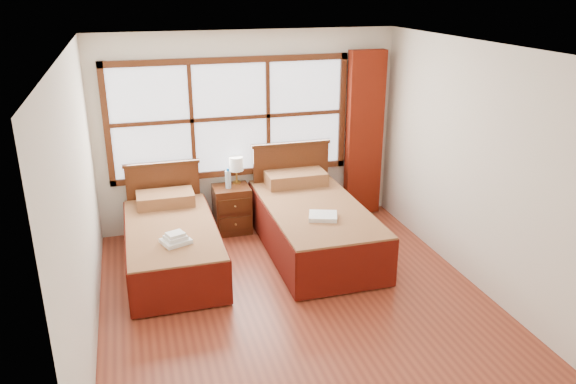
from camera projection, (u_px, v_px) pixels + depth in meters
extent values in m
plane|color=brown|center=(298.00, 303.00, 5.87)|extent=(4.50, 4.50, 0.00)
plane|color=white|center=(300.00, 49.00, 4.96)|extent=(4.50, 4.50, 0.00)
plane|color=silver|center=(249.00, 131.00, 7.44)|extent=(4.00, 0.00, 4.00)
plane|color=silver|center=(80.00, 208.00, 4.90)|extent=(0.00, 4.50, 4.50)
plane|color=silver|center=(479.00, 169.00, 5.94)|extent=(0.00, 4.50, 4.50)
cube|color=white|center=(230.00, 118.00, 7.28)|extent=(3.00, 0.02, 1.40)
cube|color=#4C2310|center=(233.00, 172.00, 7.52)|extent=(3.16, 0.06, 0.08)
cube|color=#4C2310|center=(229.00, 60.00, 7.00)|extent=(3.16, 0.06, 0.08)
cube|color=#4C2310|center=(107.00, 126.00, 6.86)|extent=(0.08, 0.06, 1.56)
cube|color=#4C2310|center=(342.00, 111.00, 7.66)|extent=(0.08, 0.06, 1.56)
cube|color=#4C2310|center=(192.00, 121.00, 7.13)|extent=(0.05, 0.05, 1.40)
cube|color=#4C2310|center=(268.00, 116.00, 7.39)|extent=(0.05, 0.05, 1.40)
cube|color=#4C2310|center=(231.00, 118.00, 7.26)|extent=(3.00, 0.05, 0.05)
cube|color=maroon|center=(364.00, 135.00, 7.78)|extent=(0.50, 0.16, 2.30)
cube|color=#43210E|center=(173.00, 257.00, 6.53)|extent=(0.89, 1.79, 0.29)
cube|color=#601D0D|center=(172.00, 236.00, 6.44)|extent=(1.00, 1.98, 0.24)
cube|color=#581109|center=(128.00, 253.00, 6.36)|extent=(0.03, 1.98, 0.50)
cube|color=#581109|center=(216.00, 243.00, 6.62)|extent=(0.03, 1.98, 0.50)
cube|color=#581109|center=(182.00, 290.00, 5.60)|extent=(1.00, 0.03, 0.50)
cube|color=#601D0D|center=(165.00, 199.00, 7.02)|extent=(0.70, 0.41, 0.16)
cube|color=#4C2310|center=(164.00, 200.00, 7.32)|extent=(0.93, 0.06, 0.97)
cube|color=#43210E|center=(161.00, 164.00, 7.15)|extent=(0.97, 0.08, 0.04)
cube|color=#43210E|center=(314.00, 238.00, 6.97)|extent=(1.01, 2.02, 0.33)
cube|color=#601D0D|center=(314.00, 216.00, 6.87)|extent=(1.13, 2.24, 0.27)
cube|color=#581109|center=(270.00, 234.00, 6.78)|extent=(0.03, 2.24, 0.56)
cube|color=#581109|center=(356.00, 223.00, 7.07)|extent=(0.03, 2.24, 0.56)
cube|color=#581109|center=(347.00, 270.00, 5.92)|extent=(1.13, 0.03, 0.56)
cube|color=#601D0D|center=(295.00, 178.00, 7.52)|extent=(0.79, 0.46, 0.18)
cube|color=#4C2310|center=(291.00, 183.00, 7.75)|extent=(1.06, 0.06, 1.10)
cube|color=#43210E|center=(291.00, 144.00, 7.55)|extent=(1.10, 0.08, 0.04)
cube|color=#4C2310|center=(232.00, 209.00, 7.48)|extent=(0.47, 0.42, 0.63)
cube|color=#43210E|center=(235.00, 224.00, 7.33)|extent=(0.41, 0.02, 0.19)
cube|color=#43210E|center=(235.00, 206.00, 7.24)|extent=(0.41, 0.02, 0.19)
sphere|color=#A47437|center=(236.00, 225.00, 7.31)|extent=(0.03, 0.03, 0.03)
sphere|color=#A47437|center=(235.00, 207.00, 7.22)|extent=(0.03, 0.03, 0.03)
cube|color=white|center=(176.00, 241.00, 5.99)|extent=(0.35, 0.33, 0.04)
cube|color=white|center=(176.00, 237.00, 5.98)|extent=(0.26, 0.25, 0.04)
cube|color=white|center=(175.00, 234.00, 5.97)|extent=(0.22, 0.20, 0.04)
cube|color=white|center=(323.00, 216.00, 6.45)|extent=(0.39, 0.37, 0.05)
cylinder|color=#B7913A|center=(237.00, 182.00, 7.52)|extent=(0.11, 0.11, 0.02)
cylinder|color=#B7913A|center=(237.00, 176.00, 7.48)|extent=(0.02, 0.02, 0.16)
cylinder|color=silver|center=(236.00, 164.00, 7.42)|extent=(0.19, 0.19, 0.19)
cylinder|color=#ABC8DD|center=(228.00, 179.00, 7.29)|extent=(0.07, 0.07, 0.24)
cylinder|color=blue|center=(228.00, 170.00, 7.24)|extent=(0.03, 0.03, 0.03)
cylinder|color=#ABC8DD|center=(229.00, 180.00, 7.29)|extent=(0.07, 0.07, 0.23)
cylinder|color=blue|center=(228.00, 170.00, 7.24)|extent=(0.03, 0.03, 0.03)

